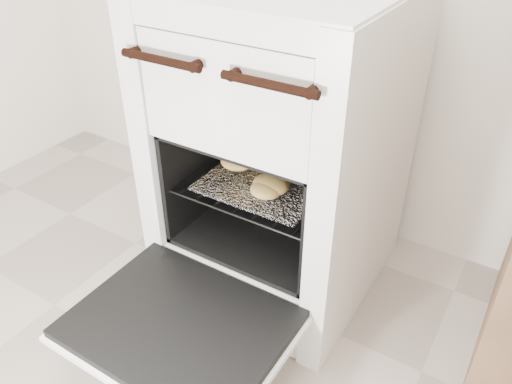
# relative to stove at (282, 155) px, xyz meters

# --- Properties ---
(stove) EXTENTS (0.57, 0.63, 0.87)m
(stove) POSITION_rel_stove_xyz_m (0.00, 0.00, 0.00)
(stove) COLOR silver
(stove) RESTS_ON ground
(oven_door) EXTENTS (0.51, 0.40, 0.04)m
(oven_door) POSITION_rel_stove_xyz_m (0.00, -0.48, -0.24)
(oven_door) COLOR black
(oven_door) RESTS_ON stove
(oven_rack) EXTENTS (0.41, 0.40, 0.01)m
(oven_rack) POSITION_rel_stove_xyz_m (0.00, -0.06, -0.05)
(oven_rack) COLOR black
(oven_rack) RESTS_ON stove
(foil_sheet) EXTENTS (0.32, 0.28, 0.01)m
(foil_sheet) POSITION_rel_stove_xyz_m (0.00, -0.08, -0.04)
(foil_sheet) COLOR white
(foil_sheet) RESTS_ON oven_rack
(baked_rolls) EXTENTS (0.28, 0.27, 0.04)m
(baked_rolls) POSITION_rel_stove_xyz_m (-0.03, -0.07, -0.02)
(baked_rolls) COLOR tan
(baked_rolls) RESTS_ON foil_sheet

